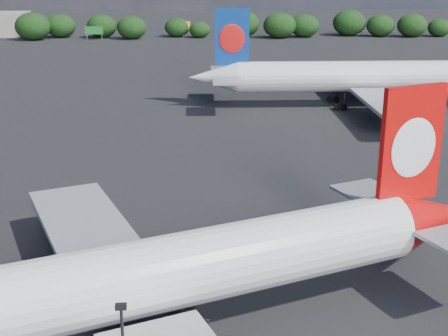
{
  "coord_description": "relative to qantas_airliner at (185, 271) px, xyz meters",
  "views": [
    {
      "loc": [
        12.85,
        -40.01,
        25.31
      ],
      "look_at": [
        16.0,
        12.0,
        8.0
      ],
      "focal_mm": 50.0,
      "sensor_mm": 36.0,
      "label": 1
    }
  ],
  "objects": [
    {
      "name": "ground",
      "position": [
        -12.5,
        61.39,
        -5.01
      ],
      "size": [
        500.0,
        500.0,
        0.0
      ],
      "primitive_type": "plane",
      "color": "black",
      "rests_on": "ground"
    },
    {
      "name": "china_southern_airliner",
      "position": [
        28.69,
        71.99,
        0.34
      ],
      "size": [
        53.74,
        51.01,
        17.58
      ],
      "color": "white",
      "rests_on": "ground"
    },
    {
      "name": "highway_sign",
      "position": [
        -30.5,
        177.39,
        -1.88
      ],
      "size": [
        6.0,
        0.3,
        4.5
      ],
      "color": "#166E22",
      "rests_on": "ground"
    },
    {
      "name": "horizon_treeline",
      "position": [
        4.79,
        181.6,
        -1.04
      ],
      "size": [
        200.51,
        16.5,
        9.13
      ],
      "color": "black",
      "rests_on": "ground"
    },
    {
      "name": "qantas_airliner",
      "position": [
        0.0,
        0.0,
        0.0
      ],
      "size": [
        48.68,
        46.83,
        16.46
      ],
      "color": "white",
      "rests_on": "ground"
    },
    {
      "name": "billboard_yellow",
      "position": [
        -0.5,
        183.39,
        -1.14
      ],
      "size": [
        5.0,
        0.3,
        5.5
      ],
      "color": "yellow",
      "rests_on": "ground"
    }
  ]
}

